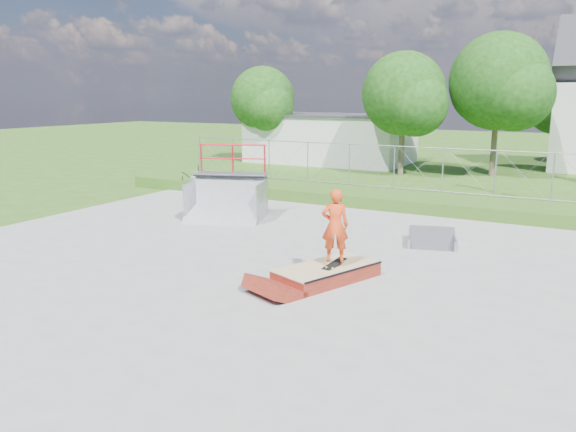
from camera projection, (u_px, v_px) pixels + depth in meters
name	position (u px, v px, depth m)	size (l,w,h in m)	color
ground	(266.00, 266.00, 14.54)	(120.00, 120.00, 0.00)	#2F5618
concrete_pad	(266.00, 266.00, 14.53)	(20.00, 16.00, 0.04)	gray
grass_berm	(385.00, 198.00, 22.66)	(24.00, 3.00, 0.50)	#2F5618
grind_box	(327.00, 274.00, 13.35)	(2.07, 2.80, 0.38)	maroon
quarter_pipe	(225.00, 184.00, 19.64)	(2.59, 2.19, 2.59)	#989A9F
flat_bank_ramp	(432.00, 239.00, 16.46)	(1.33, 1.42, 0.41)	#989A9F
skateboard	(334.00, 264.00, 13.30)	(0.22, 0.80, 0.02)	black
skater	(335.00, 228.00, 13.12)	(0.64, 0.42, 1.74)	#E04218
concrete_stairs	(203.00, 182.00, 25.87)	(1.50, 1.60, 0.80)	gray
chain_link_fence	(394.00, 167.00, 23.28)	(20.00, 0.06, 1.80)	gray
utility_building_flat	(331.00, 139.00, 36.86)	(10.00, 6.00, 3.00)	silver
tree_left_near	(407.00, 97.00, 29.80)	(4.76, 4.48, 6.65)	brown
tree_center	(504.00, 85.00, 29.27)	(5.44, 5.12, 7.60)	brown
tree_left_far	(264.00, 101.00, 36.23)	(4.42, 4.16, 6.18)	brown
tree_back_mid	(561.00, 106.00, 35.33)	(4.08, 3.84, 5.70)	brown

